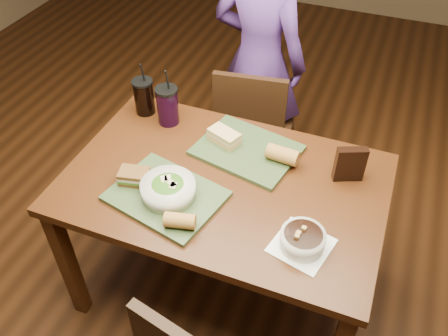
{
  "coord_description": "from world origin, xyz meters",
  "views": [
    {
      "loc": [
        0.51,
        -1.29,
        2.11
      ],
      "look_at": [
        0.0,
        0.0,
        0.82
      ],
      "focal_mm": 38.0,
      "sensor_mm": 36.0,
      "label": 1
    }
  ],
  "objects": [
    {
      "name": "ground",
      "position": [
        0.0,
        0.0,
        0.0
      ],
      "size": [
        6.0,
        6.0,
        0.0
      ],
      "primitive_type": "plane",
      "color": "#381C0B",
      "rests_on": "ground"
    },
    {
      "name": "dining_table",
      "position": [
        0.0,
        0.0,
        0.66
      ],
      "size": [
        1.3,
        0.85,
        0.75
      ],
      "color": "#411F0D",
      "rests_on": "ground"
    },
    {
      "name": "chair_far",
      "position": [
        -0.1,
        0.69,
        0.48
      ],
      "size": [
        0.43,
        0.43,
        0.87
      ],
      "color": "black",
      "rests_on": "ground"
    },
    {
      "name": "diner",
      "position": [
        -0.16,
        0.95,
        0.75
      ],
      "size": [
        0.59,
        0.43,
        1.51
      ],
      "primitive_type": "imported",
      "rotation": [
        0.0,
        0.0,
        3.01
      ],
      "color": "#4A2A73",
      "rests_on": "ground"
    },
    {
      "name": "tray_near",
      "position": [
        -0.18,
        -0.17,
        0.76
      ],
      "size": [
        0.48,
        0.4,
        0.02
      ],
      "primitive_type": "cube",
      "rotation": [
        0.0,
        0.0,
        -0.22
      ],
      "color": "#334626",
      "rests_on": "dining_table"
    },
    {
      "name": "tray_far",
      "position": [
        0.03,
        0.2,
        0.76
      ],
      "size": [
        0.48,
        0.4,
        0.02
      ],
      "primitive_type": "cube",
      "rotation": [
        0.0,
        0.0,
        -0.2
      ],
      "color": "#334626",
      "rests_on": "dining_table"
    },
    {
      "name": "salad_bowl",
      "position": [
        -0.17,
        -0.17,
        0.8
      ],
      "size": [
        0.21,
        0.21,
        0.07
      ],
      "color": "silver",
      "rests_on": "tray_near"
    },
    {
      "name": "soup_bowl",
      "position": [
        0.38,
        -0.21,
        0.79
      ],
      "size": [
        0.24,
        0.24,
        0.08
      ],
      "color": "white",
      "rests_on": "dining_table"
    },
    {
      "name": "sandwich_near",
      "position": [
        -0.33,
        -0.15,
        0.8
      ],
      "size": [
        0.13,
        0.1,
        0.06
      ],
      "color": "#593819",
      "rests_on": "tray_near"
    },
    {
      "name": "sandwich_far",
      "position": [
        -0.08,
        0.21,
        0.8
      ],
      "size": [
        0.16,
        0.12,
        0.06
      ],
      "color": "tan",
      "rests_on": "tray_far"
    },
    {
      "name": "baguette_near",
      "position": [
        -0.06,
        -0.3,
        0.8
      ],
      "size": [
        0.12,
        0.08,
        0.06
      ],
      "primitive_type": "cylinder",
      "rotation": [
        0.0,
        1.57,
        0.24
      ],
      "color": "#AD7533",
      "rests_on": "tray_near"
    },
    {
      "name": "baguette_far",
      "position": [
        0.19,
        0.18,
        0.8
      ],
      "size": [
        0.14,
        0.08,
        0.07
      ],
      "primitive_type": "cylinder",
      "rotation": [
        0.0,
        1.57,
        -0.08
      ],
      "color": "#AD7533",
      "rests_on": "tray_far"
    },
    {
      "name": "cup_cola",
      "position": [
        -0.52,
        0.31,
        0.84
      ],
      "size": [
        0.1,
        0.1,
        0.27
      ],
      "color": "black",
      "rests_on": "dining_table"
    },
    {
      "name": "cup_berry",
      "position": [
        -0.39,
        0.27,
        0.84
      ],
      "size": [
        0.1,
        0.1,
        0.28
      ],
      "color": "black",
      "rests_on": "dining_table"
    },
    {
      "name": "chip_bag",
      "position": [
        0.46,
        0.2,
        0.83
      ],
      "size": [
        0.13,
        0.08,
        0.16
      ],
      "primitive_type": "cube",
      "rotation": [
        0.0,
        0.0,
        0.4
      ],
      "color": "black",
      "rests_on": "dining_table"
    }
  ]
}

